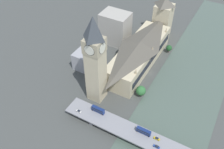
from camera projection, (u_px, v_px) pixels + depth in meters
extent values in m
plane|color=#424442|center=(151.00, 74.00, 239.46)|extent=(600.00, 600.00, 0.00)
cube|color=#47564C|center=(188.00, 87.00, 226.17)|extent=(61.29, 360.00, 0.30)
cube|color=#C1B28E|center=(139.00, 55.00, 243.53)|extent=(27.62, 94.78, 20.92)
cube|color=black|center=(152.00, 59.00, 237.80)|extent=(0.40, 87.20, 6.28)
pyramid|color=#514C42|center=(140.00, 44.00, 234.48)|extent=(27.07, 92.88, 5.76)
cone|color=tan|center=(166.00, 30.00, 253.19)|extent=(2.20, 2.20, 5.00)
cone|color=tan|center=(153.00, 49.00, 230.13)|extent=(2.20, 2.20, 5.00)
cone|color=tan|center=(136.00, 71.00, 207.07)|extent=(2.20, 2.20, 5.00)
cube|color=#C1B28E|center=(96.00, 70.00, 197.60)|extent=(12.91, 12.91, 60.42)
cube|color=tan|center=(94.00, 45.00, 181.04)|extent=(13.69, 13.69, 11.62)
cylinder|color=black|center=(102.00, 48.00, 178.65)|extent=(0.50, 8.76, 8.76)
cylinder|color=silver|center=(102.00, 48.00, 178.60)|extent=(0.62, 8.11, 8.11)
cylinder|color=black|center=(87.00, 43.00, 183.43)|extent=(0.50, 8.76, 8.76)
cylinder|color=silver|center=(87.00, 43.00, 183.47)|extent=(0.62, 8.11, 8.11)
cylinder|color=black|center=(99.00, 41.00, 185.28)|extent=(8.76, 0.50, 8.76)
cylinder|color=silver|center=(99.00, 41.00, 185.37)|extent=(8.11, 0.62, 8.11)
cylinder|color=black|center=(89.00, 50.00, 176.79)|extent=(8.76, 0.50, 8.76)
cylinder|color=silver|center=(89.00, 50.00, 176.71)|extent=(8.11, 0.62, 8.11)
pyramid|color=#383D42|center=(93.00, 28.00, 170.95)|extent=(13.17, 13.17, 18.12)
cube|color=#C1B28E|center=(162.00, 20.00, 276.90)|extent=(18.19, 18.19, 36.73)
pyramid|color=#514C42|center=(165.00, 1.00, 261.66)|extent=(18.19, 18.19, 8.19)
cube|color=slate|center=(159.00, 147.00, 178.39)|extent=(3.00, 13.35, 4.95)
cube|color=slate|center=(95.00, 118.00, 197.86)|extent=(3.00, 13.35, 4.95)
cube|color=gray|center=(160.00, 145.00, 176.30)|extent=(154.59, 15.70, 1.20)
cube|color=navy|center=(143.00, 132.00, 181.98)|extent=(11.12, 2.48, 1.87)
cube|color=black|center=(143.00, 132.00, 181.73)|extent=(10.01, 2.54, 0.82)
cube|color=navy|center=(144.00, 130.00, 180.61)|extent=(10.90, 2.48, 2.19)
cube|color=black|center=(144.00, 130.00, 180.53)|extent=(10.01, 2.54, 1.05)
cube|color=navy|center=(144.00, 130.00, 179.81)|extent=(10.79, 2.36, 0.16)
cylinder|color=black|center=(138.00, 129.00, 184.96)|extent=(1.07, 0.28, 1.07)
cylinder|color=black|center=(137.00, 131.00, 183.51)|extent=(1.07, 0.28, 1.07)
cylinder|color=black|center=(150.00, 134.00, 181.61)|extent=(1.07, 0.28, 1.07)
cylinder|color=black|center=(149.00, 137.00, 180.16)|extent=(1.07, 0.28, 1.07)
cube|color=navy|center=(98.00, 111.00, 196.49)|extent=(11.11, 2.50, 2.04)
cube|color=black|center=(98.00, 110.00, 196.21)|extent=(10.00, 2.56, 0.90)
cube|color=navy|center=(98.00, 109.00, 194.98)|extent=(10.89, 2.50, 2.40)
cube|color=black|center=(98.00, 109.00, 194.90)|extent=(10.00, 2.56, 1.15)
cube|color=navy|center=(98.00, 108.00, 194.11)|extent=(10.78, 2.37, 0.16)
cylinder|color=black|center=(94.00, 108.00, 199.54)|extent=(1.03, 0.28, 1.03)
cylinder|color=black|center=(92.00, 110.00, 198.08)|extent=(1.03, 0.28, 1.03)
cylinder|color=black|center=(104.00, 113.00, 196.17)|extent=(1.03, 0.28, 1.03)
cylinder|color=black|center=(102.00, 115.00, 194.71)|extent=(1.03, 0.28, 1.03)
cube|color=gold|center=(157.00, 139.00, 178.87)|extent=(4.57, 1.75, 0.61)
cube|color=black|center=(157.00, 138.00, 178.45)|extent=(2.38, 1.57, 0.50)
cylinder|color=black|center=(155.00, 137.00, 180.17)|extent=(0.67, 0.22, 0.67)
cylinder|color=black|center=(154.00, 139.00, 179.17)|extent=(0.67, 0.22, 0.67)
cylinder|color=black|center=(159.00, 139.00, 178.86)|extent=(0.67, 0.22, 0.67)
cylinder|color=black|center=(159.00, 141.00, 177.86)|extent=(0.67, 0.22, 0.67)
cube|color=navy|center=(157.00, 147.00, 174.11)|extent=(4.76, 1.74, 0.59)
cube|color=black|center=(157.00, 146.00, 173.67)|extent=(2.47, 1.56, 0.56)
cylinder|color=black|center=(154.00, 145.00, 175.44)|extent=(0.64, 0.22, 0.64)
cylinder|color=black|center=(153.00, 147.00, 174.45)|extent=(0.64, 0.22, 0.64)
cylinder|color=black|center=(159.00, 147.00, 174.05)|extent=(0.64, 0.22, 0.64)
cylinder|color=black|center=(159.00, 149.00, 173.06)|extent=(0.64, 0.22, 0.64)
cube|color=silver|center=(79.00, 111.00, 197.15)|extent=(4.22, 1.80, 0.63)
cube|color=black|center=(79.00, 111.00, 196.71)|extent=(2.20, 1.62, 0.55)
cylinder|color=black|center=(78.00, 110.00, 198.41)|extent=(0.69, 0.22, 0.69)
cylinder|color=black|center=(76.00, 111.00, 197.37)|extent=(0.69, 0.22, 0.69)
cylinder|color=black|center=(81.00, 112.00, 197.23)|extent=(0.69, 0.22, 0.69)
cylinder|color=black|center=(80.00, 113.00, 196.20)|extent=(0.69, 0.22, 0.69)
cube|color=#939399|center=(86.00, 61.00, 240.06)|extent=(20.61, 17.25, 17.56)
cube|color=#A39E93|center=(115.00, 28.00, 267.54)|extent=(29.24, 22.38, 34.30)
cylinder|color=brown|center=(168.00, 51.00, 262.71)|extent=(0.70, 0.70, 3.38)
sphere|color=#1E4C23|center=(169.00, 48.00, 259.80)|extent=(6.10, 6.10, 6.10)
cylinder|color=brown|center=(140.00, 95.00, 217.65)|extent=(0.70, 0.70, 2.67)
sphere|color=#2D6633|center=(141.00, 91.00, 214.26)|extent=(8.59, 8.59, 8.59)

